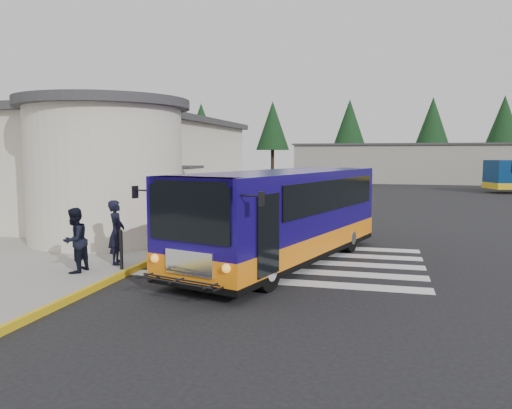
% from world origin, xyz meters
% --- Properties ---
extents(ground, '(140.00, 140.00, 0.00)m').
position_xyz_m(ground, '(0.00, 0.00, 0.00)').
color(ground, black).
rests_on(ground, ground).
extents(sidewalk, '(10.00, 34.00, 0.15)m').
position_xyz_m(sidewalk, '(-9.00, 4.00, 0.07)').
color(sidewalk, gray).
rests_on(sidewalk, ground).
extents(curb_strip, '(0.12, 34.00, 0.16)m').
position_xyz_m(curb_strip, '(-4.05, 4.00, 0.08)').
color(curb_strip, gold).
rests_on(curb_strip, ground).
extents(station_building, '(12.70, 18.70, 4.80)m').
position_xyz_m(station_building, '(-10.84, 6.91, 2.57)').
color(station_building, beige).
rests_on(station_building, ground).
extents(crosswalk, '(8.00, 5.35, 0.01)m').
position_xyz_m(crosswalk, '(-0.50, -0.80, 0.01)').
color(crosswalk, silver).
rests_on(crosswalk, ground).
extents(depot_building, '(26.40, 8.40, 4.20)m').
position_xyz_m(depot_building, '(6.00, 42.00, 2.11)').
color(depot_building, gray).
rests_on(depot_building, ground).
extents(tree_line, '(58.40, 4.40, 10.00)m').
position_xyz_m(tree_line, '(6.29, 50.00, 6.77)').
color(tree_line, black).
rests_on(tree_line, ground).
extents(transit_bus, '(5.22, 9.61, 2.64)m').
position_xyz_m(transit_bus, '(-0.44, -1.07, 1.26)').
color(transit_bus, '#150863').
rests_on(transit_bus, ground).
extents(pedestrian_a, '(0.58, 0.73, 1.74)m').
position_xyz_m(pedestrian_a, '(-4.64, -2.98, 1.02)').
color(pedestrian_a, black).
rests_on(pedestrian_a, sidewalk).
extents(pedestrian_b, '(0.62, 0.80, 1.64)m').
position_xyz_m(pedestrian_b, '(-5.16, -4.11, 0.97)').
color(pedestrian_b, black).
rests_on(pedestrian_b, sidewalk).
extents(bollard, '(0.08, 0.08, 1.03)m').
position_xyz_m(bollard, '(-4.20, -3.53, 0.67)').
color(bollard, black).
rests_on(bollard, sidewalk).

